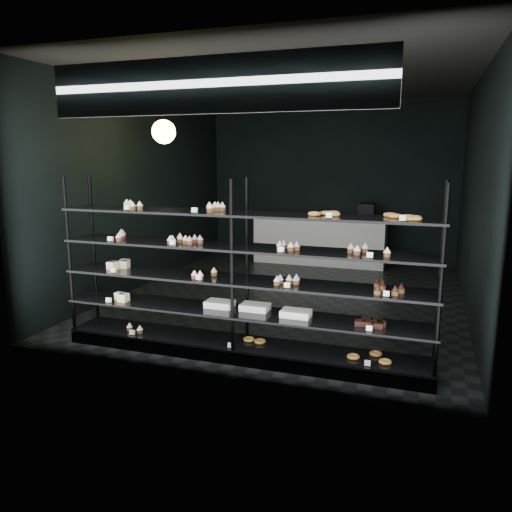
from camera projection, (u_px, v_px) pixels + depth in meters
name	position (u px, v px, depth m)	size (l,w,h in m)	color
room	(292.00, 192.00, 7.38)	(5.01, 6.01, 3.20)	black
display_shelf	(238.00, 300.00, 5.28)	(4.00, 0.50, 1.91)	black
signage	(210.00, 85.00, 4.44)	(3.30, 0.05, 0.50)	#0E1546
pendant_lamp	(164.00, 132.00, 6.80)	(0.32, 0.32, 0.89)	black
service_counter	(320.00, 239.00, 9.94)	(2.68, 0.65, 1.23)	silver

